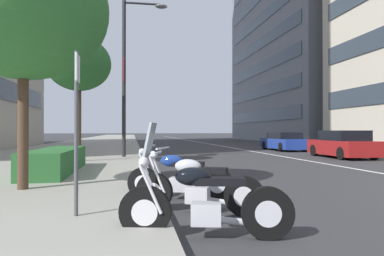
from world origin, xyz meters
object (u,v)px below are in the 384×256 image
Objects in this scene: street_tree_far_plaza at (79,64)px; street_lamp_with_banners at (131,63)px; street_tree_by_lamp_post at (24,8)px; motorcycle_far_end_row at (178,179)px; motorcycle_mid_row at (203,204)px; car_far_down_avenue at (284,142)px; motorcycle_under_tarp at (196,188)px; parking_sign_by_curb at (77,116)px; car_approaching_light at (342,145)px.

street_lamp_with_banners is at bearing -42.62° from street_tree_far_plaza.
street_lamp_with_banners is at bearing -13.39° from street_tree_by_lamp_post.
motorcycle_far_end_row is 11.02m from street_lamp_with_banners.
car_far_down_avenue is at bearing -104.61° from motorcycle_mid_row.
motorcycle_far_end_row is 0.28× the size of street_lamp_with_banners.
street_lamp_with_banners is (-6.35, 10.67, 4.06)m from car_far_down_avenue.
street_tree_far_plaza reaches higher than motorcycle_under_tarp.
motorcycle_under_tarp is 0.45× the size of car_far_down_avenue.
parking_sign_by_curb is 3.85m from street_tree_by_lamp_post.
street_tree_far_plaza is at bearing -45.50° from motorcycle_under_tarp.
street_tree_far_plaza is (6.97, -0.12, 0.12)m from street_tree_by_lamp_post.
car_approaching_light reaches higher than motorcycle_under_tarp.
motorcycle_mid_row is 15.63m from car_approaching_light.
street_tree_by_lamp_post is (-15.58, 12.86, 3.38)m from car_far_down_avenue.
street_lamp_with_banners is (12.75, 0.99, 4.22)m from motorcycle_mid_row.
street_tree_far_plaza is (10.49, 3.07, 3.66)m from motorcycle_mid_row.
street_lamp_with_banners reaches higher than motorcycle_under_tarp.
street_tree_by_lamp_post is at bearing 140.60° from car_far_down_avenue.
street_tree_far_plaza is at bearing -0.95° from street_tree_by_lamp_post.
car_far_down_avenue is 20.48m from street_tree_by_lamp_post.
parking_sign_by_curb reaches higher than motorcycle_under_tarp.
car_far_down_avenue is at bearing -100.71° from motorcycle_far_end_row.
motorcycle_under_tarp is 1.25m from motorcycle_far_end_row.
street_lamp_with_banners reaches higher than car_far_down_avenue.
motorcycle_mid_row is at bearing -175.55° from street_lamp_with_banners.
street_tree_far_plaza is at bearing 137.38° from street_lamp_with_banners.
street_tree_far_plaza is (-2.26, 2.08, -0.56)m from street_lamp_with_banners.
car_far_down_avenue is at bearing -32.00° from parking_sign_by_curb.
street_tree_by_lamp_post is at bearing 179.05° from street_tree_far_plaza.
motorcycle_mid_row is 0.52× the size of car_approaching_light.
street_tree_far_plaza reaches higher than parking_sign_by_curb.
car_approaching_light is (9.54, -9.77, 0.25)m from motorcycle_far_end_row.
car_approaching_light is (12.17, -9.79, 0.22)m from motorcycle_mid_row.
motorcycle_mid_row is 5.93m from street_tree_by_lamp_post.
car_approaching_light is 0.92× the size of car_far_down_avenue.
street_lamp_with_banners is at bearing -3.41° from parking_sign_by_curb.
car_approaching_light is at bearing -106.87° from motorcycle_under_tarp.
street_tree_by_lamp_post is (-8.66, 12.98, 3.33)m from car_approaching_light.
car_far_down_avenue is 13.06m from street_lamp_with_banners.
street_lamp_with_banners is (0.58, 10.79, 4.01)m from car_approaching_light.
car_approaching_light is 6.92m from car_far_down_avenue.
parking_sign_by_curb is 12.27m from street_lamp_with_banners.
motorcycle_under_tarp is 0.38× the size of street_tree_by_lamp_post.
street_tree_by_lamp_post is at bearing 125.96° from car_approaching_light.
motorcycle_mid_row is 0.48× the size of car_far_down_avenue.
motorcycle_under_tarp is 10.34m from street_tree_far_plaza.
motorcycle_mid_row is at bearing 143.45° from car_approaching_light.
street_lamp_with_banners is 9.51m from street_tree_by_lamp_post.
motorcycle_far_end_row is (2.63, -0.03, -0.03)m from motorcycle_mid_row.
motorcycle_far_end_row is 13.66m from car_approaching_light.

